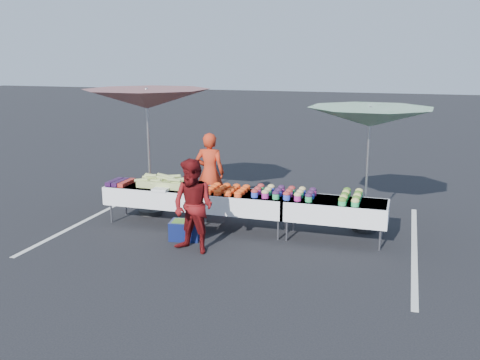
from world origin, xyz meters
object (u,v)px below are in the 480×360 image
(customer, at_px, (193,207))
(storage_bin, at_px, (185,230))
(table_left, at_px, (154,194))
(table_center, at_px, (240,201))
(vendor, at_px, (210,173))
(table_right, at_px, (335,209))
(umbrella_right, at_px, (370,118))
(umbrella_left, at_px, (147,100))

(customer, bearing_deg, storage_bin, 139.77)
(table_left, height_order, table_center, same)
(vendor, relative_size, customer, 1.06)
(table_right, distance_m, umbrella_right, 1.81)
(table_left, distance_m, vendor, 1.34)
(vendor, distance_m, storage_bin, 1.94)
(customer, height_order, umbrella_right, umbrella_right)
(table_left, height_order, table_right, same)
(table_right, bearing_deg, customer, -149.29)
(table_right, distance_m, storage_bin, 2.75)
(table_left, height_order, storage_bin, table_left)
(umbrella_right, bearing_deg, storage_bin, -154.14)
(table_right, relative_size, customer, 1.15)
(table_center, xyz_separation_m, vendor, (-1.00, 1.05, 0.27))
(table_left, distance_m, umbrella_left, 1.92)
(vendor, xyz_separation_m, umbrella_left, (-1.14, -0.54, 1.55))
(table_left, bearing_deg, storage_bin, -37.64)
(table_center, xyz_separation_m, umbrella_left, (-2.14, 0.50, 1.82))
(table_center, height_order, umbrella_left, umbrella_left)
(table_right, bearing_deg, table_left, 180.00)
(umbrella_right, bearing_deg, customer, -142.73)
(umbrella_left, bearing_deg, umbrella_right, 2.91)
(umbrella_left, relative_size, storage_bin, 5.75)
(vendor, height_order, customer, vendor)
(table_center, bearing_deg, umbrella_left, 166.76)
(storage_bin, bearing_deg, table_center, 34.03)
(table_center, height_order, storage_bin, table_center)
(table_right, distance_m, umbrella_left, 4.37)
(table_right, relative_size, umbrella_right, 0.63)
(table_right, xyz_separation_m, storage_bin, (-2.61, -0.76, -0.40))
(vendor, bearing_deg, table_right, 153.11)
(vendor, bearing_deg, table_center, 127.38)
(table_right, xyz_separation_m, vendor, (-2.80, 1.05, 0.27))
(table_center, xyz_separation_m, table_right, (1.80, 0.00, 0.00))
(customer, relative_size, umbrella_left, 0.47)
(customer, distance_m, storage_bin, 0.92)
(customer, bearing_deg, umbrella_right, 51.21)
(vendor, bearing_deg, customer, 97.69)
(table_left, bearing_deg, umbrella_left, 124.31)
(table_right, height_order, umbrella_right, umbrella_right)
(storage_bin, bearing_deg, umbrella_right, 16.49)
(customer, xyz_separation_m, storage_bin, (-0.40, 0.55, -0.62))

